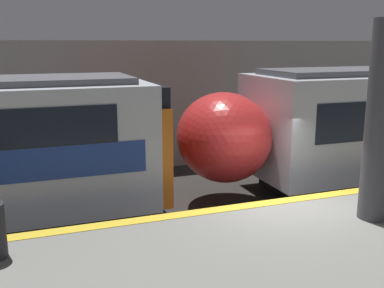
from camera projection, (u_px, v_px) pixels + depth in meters
name	position (u px, v px, depth m)	size (l,w,h in m)	color
ground_plane	(276.00, 245.00, 9.62)	(120.00, 120.00, 0.00)	#282623
platform	(366.00, 285.00, 7.04)	(40.00, 5.39, 1.07)	slate
station_rear_barrier	(176.00, 105.00, 15.43)	(50.00, 0.15, 4.32)	#9E998E
support_pillar_near	(380.00, 122.00, 7.99)	(0.53, 0.53, 3.61)	#47474C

